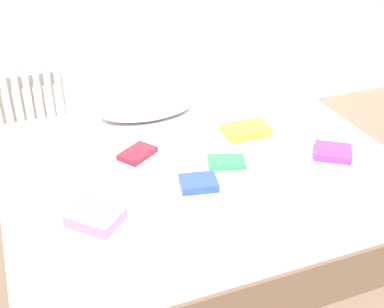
# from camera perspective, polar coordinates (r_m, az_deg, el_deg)

# --- Properties ---
(ground_plane) EXTENTS (8.00, 8.00, 0.00)m
(ground_plane) POSITION_cam_1_polar(r_m,az_deg,el_deg) (2.92, 0.36, -8.60)
(ground_plane) COLOR #7F6651
(bed) EXTENTS (2.00, 1.50, 0.50)m
(bed) POSITION_cam_1_polar(r_m,az_deg,el_deg) (2.77, 0.38, -4.64)
(bed) COLOR brown
(bed) RESTS_ON ground
(radiator) EXTENTS (0.46, 0.04, 0.56)m
(radiator) POSITION_cam_1_polar(r_m,az_deg,el_deg) (3.60, -17.90, 5.46)
(radiator) COLOR white
(radiator) RESTS_ON ground
(pillow) EXTENTS (0.57, 0.29, 0.12)m
(pillow) POSITION_cam_1_polar(r_m,az_deg,el_deg) (3.02, -5.10, 5.31)
(pillow) COLOR white
(pillow) RESTS_ON bed
(textbook_green) EXTENTS (0.22, 0.18, 0.02)m
(textbook_green) POSITION_cam_1_polar(r_m,az_deg,el_deg) (2.56, 3.93, -0.90)
(textbook_green) COLOR green
(textbook_green) RESTS_ON bed
(textbook_purple) EXTENTS (0.25, 0.24, 0.04)m
(textbook_purple) POSITION_cam_1_polar(r_m,az_deg,el_deg) (2.72, 15.65, 0.21)
(textbook_purple) COLOR purple
(textbook_purple) RESTS_ON bed
(textbook_maroon) EXTENTS (0.23, 0.21, 0.03)m
(textbook_maroon) POSITION_cam_1_polar(r_m,az_deg,el_deg) (2.63, -6.18, 0.07)
(textbook_maroon) COLOR maroon
(textbook_maroon) RESTS_ON bed
(textbook_yellow) EXTENTS (0.25, 0.16, 0.05)m
(textbook_yellow) POSITION_cam_1_polar(r_m,az_deg,el_deg) (2.84, 6.13, 2.70)
(textbook_yellow) COLOR yellow
(textbook_yellow) RESTS_ON bed
(textbook_blue) EXTENTS (0.20, 0.17, 0.04)m
(textbook_blue) POSITION_cam_1_polar(r_m,az_deg,el_deg) (2.38, 0.74, -3.30)
(textbook_blue) COLOR #2847B7
(textbook_blue) RESTS_ON bed
(textbook_pink) EXTENTS (0.27, 0.27, 0.05)m
(textbook_pink) POSITION_cam_1_polar(r_m,az_deg,el_deg) (2.19, -10.86, -7.04)
(textbook_pink) COLOR pink
(textbook_pink) RESTS_ON bed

